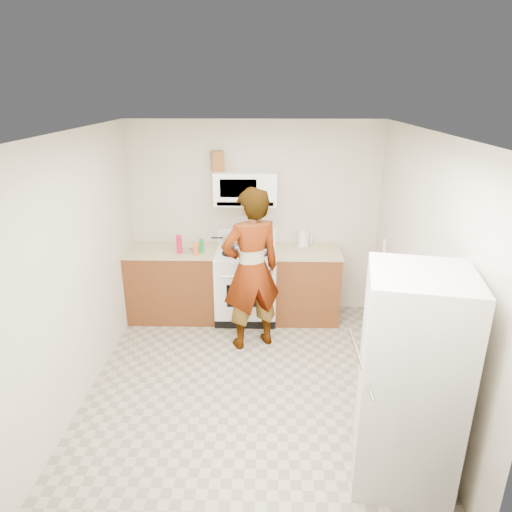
{
  "coord_description": "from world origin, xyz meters",
  "views": [
    {
      "loc": [
        0.16,
        -3.91,
        2.85
      ],
      "look_at": [
        0.05,
        0.55,
        1.2
      ],
      "focal_mm": 32.0,
      "sensor_mm": 36.0,
      "label": 1
    }
  ],
  "objects_px": {
    "gas_range": "(246,283)",
    "person": "(251,270)",
    "kettle": "(303,239)",
    "saucepan": "(232,241)",
    "fridge": "(410,381)",
    "microwave": "(246,188)"
  },
  "relations": [
    {
      "from": "gas_range",
      "to": "person",
      "type": "height_order",
      "value": "person"
    },
    {
      "from": "kettle",
      "to": "saucepan",
      "type": "relative_size",
      "value": 0.72
    },
    {
      "from": "saucepan",
      "to": "fridge",
      "type": "bearing_deg",
      "value": -61.05
    },
    {
      "from": "person",
      "to": "saucepan",
      "type": "height_order",
      "value": "person"
    },
    {
      "from": "person",
      "to": "fridge",
      "type": "xyz_separation_m",
      "value": [
        1.21,
        -1.9,
        -0.09
      ]
    },
    {
      "from": "fridge",
      "to": "microwave",
      "type": "bearing_deg",
      "value": 126.41
    },
    {
      "from": "person",
      "to": "fridge",
      "type": "relative_size",
      "value": 1.11
    },
    {
      "from": "microwave",
      "to": "kettle",
      "type": "xyz_separation_m",
      "value": [
        0.74,
        0.06,
        -0.68
      ]
    },
    {
      "from": "person",
      "to": "kettle",
      "type": "distance_m",
      "value": 1.09
    },
    {
      "from": "person",
      "to": "kettle",
      "type": "xyz_separation_m",
      "value": [
        0.64,
        0.88,
        0.08
      ]
    },
    {
      "from": "gas_range",
      "to": "saucepan",
      "type": "xyz_separation_m",
      "value": [
        -0.18,
        0.09,
        0.53
      ]
    },
    {
      "from": "gas_range",
      "to": "fridge",
      "type": "relative_size",
      "value": 0.66
    },
    {
      "from": "gas_range",
      "to": "saucepan",
      "type": "distance_m",
      "value": 0.57
    },
    {
      "from": "microwave",
      "to": "person",
      "type": "relative_size",
      "value": 0.4
    },
    {
      "from": "fridge",
      "to": "kettle",
      "type": "relative_size",
      "value": 9.71
    },
    {
      "from": "gas_range",
      "to": "person",
      "type": "bearing_deg",
      "value": -82.3
    },
    {
      "from": "microwave",
      "to": "person",
      "type": "xyz_separation_m",
      "value": [
        0.09,
        -0.81,
        -0.76
      ]
    },
    {
      "from": "person",
      "to": "saucepan",
      "type": "distance_m",
      "value": 0.82
    },
    {
      "from": "fridge",
      "to": "person",
      "type": "bearing_deg",
      "value": 133.25
    },
    {
      "from": "gas_range",
      "to": "microwave",
      "type": "distance_m",
      "value": 1.22
    },
    {
      "from": "saucepan",
      "to": "kettle",
      "type": "bearing_deg",
      "value": 6.54
    },
    {
      "from": "microwave",
      "to": "kettle",
      "type": "relative_size",
      "value": 4.34
    }
  ]
}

